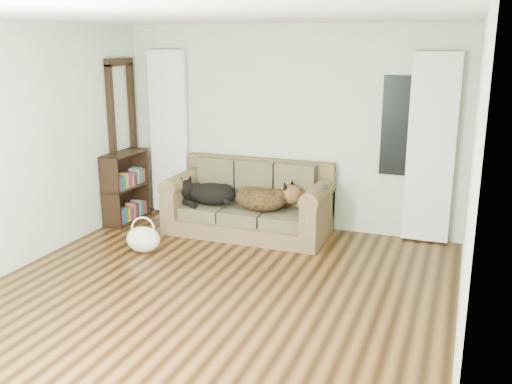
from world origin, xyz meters
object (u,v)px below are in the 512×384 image
(sofa, at_px, (248,199))
(tote_bag, at_px, (143,239))
(bookshelf, at_px, (126,185))
(dog_shepherd, at_px, (264,199))
(dog_black_lab, at_px, (209,194))

(sofa, distance_m, tote_bag, 1.42)
(bookshelf, bearing_deg, dog_shepherd, -1.17)
(dog_black_lab, distance_m, tote_bag, 1.12)
(sofa, bearing_deg, bookshelf, -176.60)
(dog_shepherd, distance_m, bookshelf, 1.99)
(tote_bag, relative_size, bookshelf, 0.44)
(sofa, bearing_deg, dog_black_lab, -173.27)
(tote_bag, height_order, bookshelf, bookshelf)
(sofa, relative_size, tote_bag, 4.91)
(tote_bag, bearing_deg, bookshelf, 131.23)
(sofa, xyz_separation_m, dog_shepherd, (0.24, -0.06, 0.04))
(dog_shepherd, relative_size, bookshelf, 0.72)
(sofa, xyz_separation_m, dog_black_lab, (-0.52, -0.06, 0.03))
(dog_black_lab, relative_size, bookshelf, 0.69)
(bookshelf, bearing_deg, sofa, 1.02)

